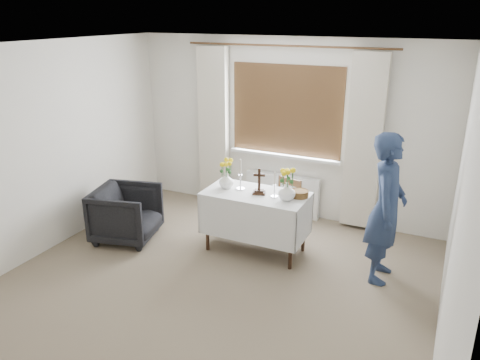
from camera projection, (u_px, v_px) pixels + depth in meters
name	position (u px, v px, depth m)	size (l,w,h in m)	color
ground	(200.00, 299.00, 4.83)	(5.00, 5.00, 0.00)	#85775C
altar_table	(255.00, 222.00, 5.69)	(1.24, 0.64, 0.76)	white
wooden_chair	(282.00, 211.00, 5.94)	(0.38, 0.38, 0.82)	#54391C
armchair	(126.00, 214.00, 6.01)	(0.75, 0.77, 0.70)	black
person	(386.00, 208.00, 4.97)	(0.61, 0.40, 1.66)	navy
radiator	(282.00, 194.00, 6.79)	(1.10, 0.10, 0.60)	white
wooden_cross	(259.00, 181.00, 5.48)	(0.15, 0.11, 0.32)	black
candlestick_left	(240.00, 174.00, 5.62)	(0.11, 0.11, 0.38)	silver
candlestick_right	(275.00, 184.00, 5.40)	(0.09, 0.09, 0.31)	silver
flower_vase_left	(226.00, 180.00, 5.70)	(0.18, 0.18, 0.19)	white
flower_vase_right	(287.00, 191.00, 5.33)	(0.20, 0.20, 0.21)	white
wicker_basket	(299.00, 194.00, 5.44)	(0.21, 0.21, 0.08)	brown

